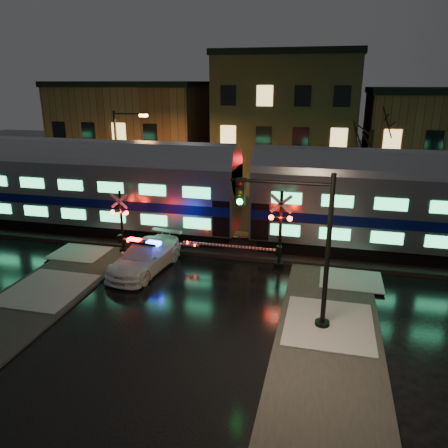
# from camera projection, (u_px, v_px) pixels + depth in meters

# --- Properties ---
(ground) EXTENTS (120.00, 120.00, 0.00)m
(ground) POSITION_uv_depth(u_px,v_px,m) (197.00, 279.00, 21.93)
(ground) COLOR black
(ground) RESTS_ON ground
(ballast) EXTENTS (90.00, 4.20, 0.24)m
(ballast) POSITION_uv_depth(u_px,v_px,m) (221.00, 243.00, 26.51)
(ballast) COLOR black
(ballast) RESTS_ON ground
(sidewalk_left) EXTENTS (4.00, 20.00, 0.12)m
(sidewalk_left) POSITION_uv_depth(u_px,v_px,m) (2.00, 323.00, 17.84)
(sidewalk_left) COLOR #2D2D2D
(sidewalk_left) RESTS_ON ground
(sidewalk_right) EXTENTS (4.00, 20.00, 0.12)m
(sidewalk_right) POSITION_uv_depth(u_px,v_px,m) (327.00, 371.00, 14.91)
(sidewalk_right) COLOR #2D2D2D
(sidewalk_right) RESTS_ON ground
(building_left) EXTENTS (14.00, 10.00, 9.00)m
(building_left) POSITION_uv_depth(u_px,v_px,m) (137.00, 134.00, 43.79)
(building_left) COLOR brown
(building_left) RESTS_ON ground
(building_mid) EXTENTS (12.00, 11.00, 11.50)m
(building_mid) POSITION_uv_depth(u_px,v_px,m) (288.00, 124.00, 40.48)
(building_mid) COLOR brown
(building_mid) RESTS_ON ground
(building_right) EXTENTS (12.00, 10.00, 8.50)m
(building_right) POSITION_uv_depth(u_px,v_px,m) (438.00, 145.00, 37.55)
(building_right) COLOR brown
(building_right) RESTS_ON ground
(train) EXTENTS (51.00, 3.12, 5.92)m
(train) POSITION_uv_depth(u_px,v_px,m) (246.00, 192.00, 25.17)
(train) COLOR black
(train) RESTS_ON ballast
(police_car) EXTENTS (2.77, 5.48, 1.69)m
(police_car) POSITION_uv_depth(u_px,v_px,m) (145.00, 257.00, 22.77)
(police_car) COLOR white
(police_car) RESTS_ON ground
(crossing_signal_right) EXTENTS (5.95, 0.66, 4.21)m
(crossing_signal_right) POSITION_uv_depth(u_px,v_px,m) (273.00, 237.00, 22.74)
(crossing_signal_right) COLOR black
(crossing_signal_right) RESTS_ON ground
(crossing_signal_left) EXTENTS (5.24, 0.63, 3.71)m
(crossing_signal_left) POSITION_uv_depth(u_px,v_px,m) (127.00, 229.00, 24.67)
(crossing_signal_left) COLOR black
(crossing_signal_left) RESTS_ON ground
(traffic_light) EXTENTS (4.09, 0.72, 6.33)m
(traffic_light) POSITION_uv_depth(u_px,v_px,m) (301.00, 249.00, 16.73)
(traffic_light) COLOR black
(traffic_light) RESTS_ON ground
(streetlight) EXTENTS (2.53, 0.27, 7.58)m
(streetlight) POSITION_uv_depth(u_px,v_px,m) (121.00, 158.00, 30.77)
(streetlight) COLOR black
(streetlight) RESTS_ON ground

